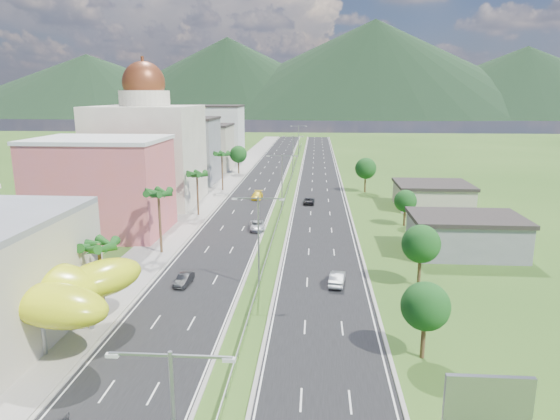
# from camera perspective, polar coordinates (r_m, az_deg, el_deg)

# --- Properties ---
(ground) EXTENTS (500.00, 500.00, 0.00)m
(ground) POSITION_cam_1_polar(r_m,az_deg,el_deg) (50.87, -3.72, -13.03)
(ground) COLOR #2D5119
(ground) RESTS_ON ground
(road_left) EXTENTS (11.00, 260.00, 0.04)m
(road_left) POSITION_cam_1_polar(r_m,az_deg,el_deg) (137.74, -1.76, 3.81)
(road_left) COLOR black
(road_left) RESTS_ON ground
(road_right) EXTENTS (11.00, 260.00, 0.04)m
(road_right) POSITION_cam_1_polar(r_m,az_deg,el_deg) (137.04, 4.51, 3.73)
(road_right) COLOR black
(road_right) RESTS_ON ground
(sidewalk_left) EXTENTS (7.00, 260.00, 0.12)m
(sidewalk_left) POSITION_cam_1_polar(r_m,az_deg,el_deg) (139.02, -5.66, 3.86)
(sidewalk_left) COLOR gray
(sidewalk_left) RESTS_ON ground
(median_guardrail) EXTENTS (0.10, 216.06, 0.76)m
(median_guardrail) POSITION_cam_1_polar(r_m,az_deg,el_deg) (119.37, 0.95, 2.65)
(median_guardrail) COLOR gray
(median_guardrail) RESTS_ON ground
(streetlight_median_b) EXTENTS (6.04, 0.25, 11.00)m
(streetlight_median_b) POSITION_cam_1_polar(r_m,az_deg,el_deg) (57.74, -2.48, -2.60)
(streetlight_median_b) COLOR gray
(streetlight_median_b) RESTS_ON ground
(streetlight_median_c) EXTENTS (6.04, 0.25, 11.00)m
(streetlight_median_c) POSITION_cam_1_polar(r_m,az_deg,el_deg) (96.69, 0.23, 3.84)
(streetlight_median_c) COLOR gray
(streetlight_median_c) RESTS_ON ground
(streetlight_median_d) EXTENTS (6.04, 0.25, 11.00)m
(streetlight_median_d) POSITION_cam_1_polar(r_m,az_deg,el_deg) (141.21, 1.48, 6.80)
(streetlight_median_d) COLOR gray
(streetlight_median_d) RESTS_ON ground
(streetlight_median_e) EXTENTS (6.04, 0.25, 11.00)m
(streetlight_median_e) POSITION_cam_1_polar(r_m,az_deg,el_deg) (185.96, 2.14, 8.34)
(streetlight_median_e) COLOR gray
(streetlight_median_e) RESTS_ON ground
(lime_canopy) EXTENTS (18.00, 15.00, 7.40)m
(lime_canopy) POSITION_cam_1_polar(r_m,az_deg,el_deg) (51.98, -27.09, -7.95)
(lime_canopy) COLOR #C4D114
(lime_canopy) RESTS_ON ground
(pink_shophouse) EXTENTS (20.00, 15.00, 15.00)m
(pink_shophouse) POSITION_cam_1_polar(r_m,az_deg,el_deg) (85.85, -19.64, 2.39)
(pink_shophouse) COLOR #D55F57
(pink_shophouse) RESTS_ON ground
(domed_building) EXTENTS (20.00, 20.00, 28.70)m
(domed_building) POSITION_cam_1_polar(r_m,az_deg,el_deg) (106.53, -14.89, 6.77)
(domed_building) COLOR #BCB09C
(domed_building) RESTS_ON ground
(midrise_grey) EXTENTS (16.00, 15.00, 16.00)m
(midrise_grey) POSITION_cam_1_polar(r_m,az_deg,el_deg) (130.39, -10.85, 6.59)
(midrise_grey) COLOR slate
(midrise_grey) RESTS_ON ground
(midrise_beige) EXTENTS (16.00, 15.00, 13.00)m
(midrise_beige) POSITION_cam_1_polar(r_m,az_deg,el_deg) (151.79, -8.70, 7.01)
(midrise_beige) COLOR #B5AC95
(midrise_beige) RESTS_ON ground
(midrise_white) EXTENTS (16.00, 15.00, 18.00)m
(midrise_white) POSITION_cam_1_polar(r_m,az_deg,el_deg) (173.97, -7.06, 8.66)
(midrise_white) COLOR silver
(midrise_white) RESTS_ON ground
(billboard) EXTENTS (5.20, 0.35, 6.20)m
(billboard) POSITION_cam_1_polar(r_m,az_deg,el_deg) (34.27, 22.69, -19.67)
(billboard) COLOR gray
(billboard) RESTS_ON ground
(shed_near) EXTENTS (15.00, 10.00, 5.00)m
(shed_near) POSITION_cam_1_polar(r_m,az_deg,el_deg) (76.07, 20.43, -2.87)
(shed_near) COLOR slate
(shed_near) RESTS_ON ground
(shed_far) EXTENTS (14.00, 12.00, 4.40)m
(shed_far) POSITION_cam_1_polar(r_m,az_deg,el_deg) (104.88, 17.01, 1.47)
(shed_far) COLOR #B5AC95
(shed_far) RESTS_ON ground
(palm_tree_b) EXTENTS (3.60, 3.60, 8.10)m
(palm_tree_b) POSITION_cam_1_polar(r_m,az_deg,el_deg) (54.28, -20.01, -4.10)
(palm_tree_b) COLOR #47301C
(palm_tree_b) RESTS_ON ground
(palm_tree_c) EXTENTS (3.60, 3.60, 9.60)m
(palm_tree_c) POSITION_cam_1_polar(r_m,az_deg,el_deg) (72.05, -13.72, 1.65)
(palm_tree_c) COLOR #47301C
(palm_tree_c) RESTS_ON ground
(palm_tree_d) EXTENTS (3.60, 3.60, 8.60)m
(palm_tree_d) POSITION_cam_1_polar(r_m,az_deg,el_deg) (94.01, -9.47, 3.89)
(palm_tree_d) COLOR #47301C
(palm_tree_d) RESTS_ON ground
(palm_tree_e) EXTENTS (3.60, 3.60, 9.40)m
(palm_tree_e) POSITION_cam_1_polar(r_m,az_deg,el_deg) (118.11, -6.67, 6.22)
(palm_tree_e) COLOR #47301C
(palm_tree_e) RESTS_ON ground
(leafy_tree_lfar) EXTENTS (4.90, 4.90, 8.05)m
(leafy_tree_lfar) POSITION_cam_1_polar(r_m,az_deg,el_deg) (142.90, -4.78, 6.36)
(leafy_tree_lfar) COLOR #47301C
(leafy_tree_lfar) RESTS_ON ground
(leafy_tree_ra) EXTENTS (4.20, 4.20, 6.90)m
(leafy_tree_ra) POSITION_cam_1_polar(r_m,az_deg,el_deg) (44.92, 16.29, -10.54)
(leafy_tree_ra) COLOR #47301C
(leafy_tree_ra) RESTS_ON ground
(leafy_tree_rb) EXTENTS (4.55, 4.55, 7.47)m
(leafy_tree_rb) POSITION_cam_1_polar(r_m,az_deg,el_deg) (61.03, 15.82, -3.76)
(leafy_tree_rb) COLOR #47301C
(leafy_tree_rb) RESTS_ON ground
(leafy_tree_rc) EXTENTS (3.85, 3.85, 6.33)m
(leafy_tree_rc) POSITION_cam_1_polar(r_m,az_deg,el_deg) (88.45, 14.14, 0.99)
(leafy_tree_rc) COLOR #47301C
(leafy_tree_rc) RESTS_ON ground
(leafy_tree_rd) EXTENTS (4.90, 4.90, 8.05)m
(leafy_tree_rd) POSITION_cam_1_polar(r_m,az_deg,el_deg) (116.98, 9.77, 4.71)
(leafy_tree_rd) COLOR #47301C
(leafy_tree_rd) RESTS_ON ground
(mountain_ridge) EXTENTS (860.00, 140.00, 90.00)m
(mountain_ridge) POSITION_cam_1_polar(r_m,az_deg,el_deg) (498.57, 10.46, 10.39)
(mountain_ridge) COLOR black
(mountain_ridge) RESTS_ON ground
(car_dark_left) EXTENTS (1.77, 4.12, 1.32)m
(car_dark_left) POSITION_cam_1_polar(r_m,az_deg,el_deg) (61.48, -10.93, -7.78)
(car_dark_left) COLOR black
(car_dark_left) RESTS_ON road_left
(car_silver_mid_left) EXTENTS (3.06, 5.47, 1.44)m
(car_silver_mid_left) POSITION_cam_1_polar(r_m,az_deg,el_deg) (83.94, -2.64, -1.80)
(car_silver_mid_left) COLOR #AEB2B6
(car_silver_mid_left) RESTS_ON road_left
(car_yellow_far_left) EXTENTS (2.21, 5.25, 1.51)m
(car_yellow_far_left) POSITION_cam_1_polar(r_m,az_deg,el_deg) (108.68, -2.63, 1.68)
(car_yellow_far_left) COLOR yellow
(car_yellow_far_left) RESTS_ON road_left
(car_silver_right) EXTENTS (2.26, 4.97, 1.58)m
(car_silver_right) POSITION_cam_1_polar(r_m,az_deg,el_deg) (60.71, 6.54, -7.76)
(car_silver_right) COLOR #95989C
(car_silver_right) RESTS_ON road_right
(car_dark_far_right) EXTENTS (2.31, 4.73, 1.30)m
(car_dark_far_right) POSITION_cam_1_polar(r_m,az_deg,el_deg) (103.82, 3.34, 1.07)
(car_dark_far_right) COLOR black
(car_dark_far_right) RESTS_ON road_right
(motorcycle) EXTENTS (0.71, 1.78, 1.11)m
(motorcycle) POSITION_cam_1_polar(r_m,az_deg,el_deg) (40.16, -23.42, -20.99)
(motorcycle) COLOR black
(motorcycle) RESTS_ON road_left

